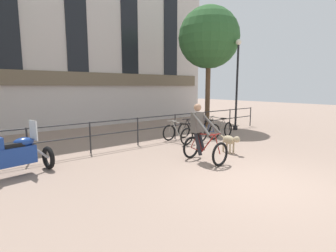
# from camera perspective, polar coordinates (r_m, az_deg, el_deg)

# --- Properties ---
(ground_plane) EXTENTS (60.00, 60.00, 0.00)m
(ground_plane) POSITION_cam_1_polar(r_m,az_deg,el_deg) (6.51, 20.18, -11.70)
(ground_plane) COLOR gray
(canal_railing) EXTENTS (15.05, 0.05, 1.05)m
(canal_railing) POSITION_cam_1_polar(r_m,az_deg,el_deg) (9.89, -6.62, -0.13)
(canal_railing) COLOR #232326
(canal_railing) RESTS_ON ground_plane
(building_facade) EXTENTS (18.00, 0.72, 10.56)m
(building_facade) POSITION_cam_1_polar(r_m,az_deg,el_deg) (15.26, -19.76, 19.68)
(building_facade) COLOR beige
(building_facade) RESTS_ON ground_plane
(cyclist_with_bike) EXTENTS (0.72, 1.19, 1.70)m
(cyclist_with_bike) POSITION_cam_1_polar(r_m,az_deg,el_deg) (7.77, 7.29, -2.13)
(cyclist_with_bike) COLOR black
(cyclist_with_bike) RESTS_ON ground_plane
(dog) EXTENTS (0.33, 0.91, 0.62)m
(dog) POSITION_cam_1_polar(r_m,az_deg,el_deg) (8.94, 13.42, -3.06)
(dog) COLOR tan
(dog) RESTS_ON ground_plane
(parked_motorcycle) EXTENTS (1.73, 0.84, 1.35)m
(parked_motorcycle) POSITION_cam_1_polar(r_m,az_deg,el_deg) (7.44, -30.28, -5.32)
(parked_motorcycle) COLOR black
(parked_motorcycle) RESTS_ON ground_plane
(parked_bicycle_near_lamp) EXTENTS (0.66, 1.11, 0.86)m
(parked_bicycle_near_lamp) POSITION_cam_1_polar(r_m,az_deg,el_deg) (10.30, 2.12, -1.71)
(parked_bicycle_near_lamp) COLOR black
(parked_bicycle_near_lamp) RESTS_ON ground_plane
(parked_bicycle_mid_left) EXTENTS (0.72, 1.15, 0.86)m
(parked_bicycle_mid_left) POSITION_cam_1_polar(r_m,az_deg,el_deg) (10.85, 5.30, -1.21)
(parked_bicycle_mid_left) COLOR black
(parked_bicycle_mid_left) RESTS_ON ground_plane
(parked_bicycle_mid_right) EXTENTS (0.76, 1.16, 0.86)m
(parked_bicycle_mid_right) POSITION_cam_1_polar(r_m,az_deg,el_deg) (11.43, 8.16, -0.75)
(parked_bicycle_mid_right) COLOR black
(parked_bicycle_mid_right) RESTS_ON ground_plane
(parked_bicycle_far_end) EXTENTS (0.84, 1.21, 0.86)m
(parked_bicycle_far_end) POSITION_cam_1_polar(r_m,az_deg,el_deg) (12.04, 10.74, -0.34)
(parked_bicycle_far_end) COLOR black
(parked_bicycle_far_end) RESTS_ON ground_plane
(street_lamp) EXTENTS (0.28, 0.28, 4.48)m
(street_lamp) POSITION_cam_1_polar(r_m,az_deg,el_deg) (13.69, 14.81, 9.64)
(street_lamp) COLOR black
(street_lamp) RESTS_ON ground_plane
(tree_canalside_right) EXTENTS (3.24, 3.24, 6.39)m
(tree_canalside_right) POSITION_cam_1_polar(r_m,az_deg,el_deg) (14.82, 8.89, 18.42)
(tree_canalside_right) COLOR brown
(tree_canalside_right) RESTS_ON ground_plane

